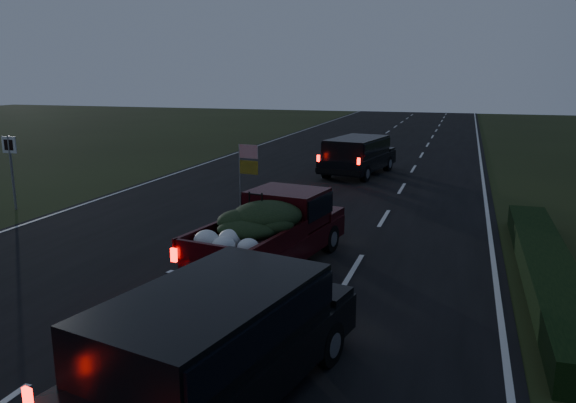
% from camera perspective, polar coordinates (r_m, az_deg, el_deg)
% --- Properties ---
extents(ground, '(120.00, 120.00, 0.00)m').
position_cam_1_polar(ground, '(12.32, -12.54, -8.83)').
color(ground, black).
rests_on(ground, ground).
extents(road_asphalt, '(14.00, 120.00, 0.02)m').
position_cam_1_polar(road_asphalt, '(12.32, -12.55, -8.79)').
color(road_asphalt, black).
rests_on(road_asphalt, ground).
extents(hedge_row, '(1.00, 10.00, 0.60)m').
position_cam_1_polar(hedge_row, '(13.65, 24.82, -6.25)').
color(hedge_row, black).
rests_on(hedge_row, ground).
extents(route_sign, '(0.55, 0.08, 2.50)m').
position_cam_1_polar(route_sign, '(20.87, -26.34, 3.71)').
color(route_sign, gray).
rests_on(route_sign, ground).
extents(pickup_truck, '(2.62, 5.13, 2.57)m').
position_cam_1_polar(pickup_truck, '(13.25, -1.74, -2.60)').
color(pickup_truck, '#36070C').
rests_on(pickup_truck, ground).
extents(lead_suv, '(2.83, 5.11, 1.39)m').
position_cam_1_polar(lead_suv, '(25.57, 7.08, 4.99)').
color(lead_suv, black).
rests_on(lead_suv, ground).
extents(rear_suv, '(2.93, 5.09, 1.37)m').
position_cam_1_polar(rear_suv, '(7.88, -7.29, -13.17)').
color(rear_suv, black).
rests_on(rear_suv, ground).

